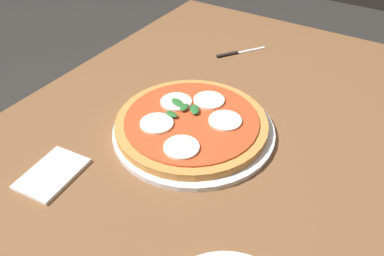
% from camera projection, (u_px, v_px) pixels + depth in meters
% --- Properties ---
extents(dining_table, '(1.47, 0.87, 0.72)m').
position_uv_depth(dining_table, '(181.00, 176.00, 0.89)').
color(dining_table, brown).
rests_on(dining_table, ground_plane).
extents(serving_tray, '(0.36, 0.36, 0.01)m').
position_uv_depth(serving_tray, '(192.00, 129.00, 0.87)').
color(serving_tray, silver).
rests_on(serving_tray, dining_table).
extents(pizza, '(0.34, 0.34, 0.03)m').
position_uv_depth(pizza, '(191.00, 123.00, 0.86)').
color(pizza, '#C6843F').
rests_on(pizza, serving_tray).
extents(napkin, '(0.14, 0.10, 0.01)m').
position_uv_depth(napkin, '(52.00, 174.00, 0.76)').
color(napkin, white).
rests_on(napkin, dining_table).
extents(knife, '(0.14, 0.10, 0.01)m').
position_uv_depth(knife, '(235.00, 53.00, 1.16)').
color(knife, black).
rests_on(knife, dining_table).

